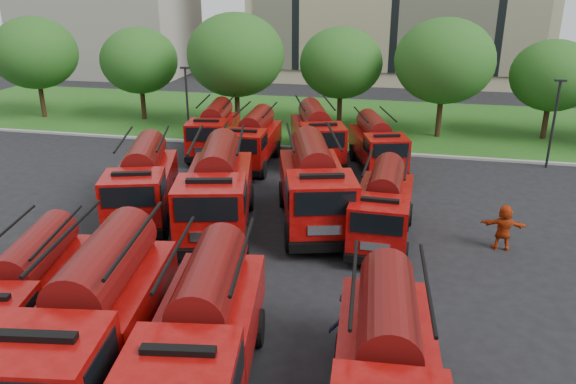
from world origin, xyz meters
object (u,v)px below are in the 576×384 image
fire_truck_3 (387,368)px  fire_truck_7 (383,205)px  fire_truck_2 (204,331)px  fire_truck_9 (253,139)px  fire_truck_4 (143,181)px  firefighter_3 (349,349)px  firefighter_5 (500,249)px  fire_truck_0 (26,290)px  firefighter_4 (67,282)px  fire_truck_11 (377,144)px  fire_truck_10 (317,134)px  fire_truck_5 (217,189)px  fire_truck_6 (314,184)px  fire_truck_1 (92,319)px  fire_truck_8 (214,129)px  firefighter_2 (363,350)px

fire_truck_3 → fire_truck_7: fire_truck_3 is taller
fire_truck_2 → fire_truck_9: (-3.91, 18.84, -0.16)m
fire_truck_4 → firefighter_3: fire_truck_4 is taller
fire_truck_3 → firefighter_3: fire_truck_3 is taller
firefighter_3 → firefighter_5: firefighter_3 is taller
fire_truck_0 → firefighter_4: size_ratio=3.53×
fire_truck_11 → fire_truck_10: bearing=150.3°
fire_truck_7 → firefighter_5: (4.83, -0.00, -1.49)m
fire_truck_0 → fire_truck_4: bearing=82.7°
fire_truck_2 → fire_truck_5: size_ratio=0.92×
fire_truck_4 → firefighter_5: size_ratio=3.96×
fire_truck_4 → fire_truck_5: (3.78, -0.62, 0.17)m
fire_truck_3 → fire_truck_5: 12.89m
firefighter_5 → fire_truck_6: bearing=-5.8°
fire_truck_0 → firefighter_4: fire_truck_0 is taller
fire_truck_4 → fire_truck_6: size_ratio=0.91×
fire_truck_4 → fire_truck_11: (10.00, 9.18, -0.19)m
fire_truck_1 → fire_truck_2: fire_truck_1 is taller
fire_truck_9 → firefighter_4: fire_truck_9 is taller
fire_truck_2 → firefighter_3: fire_truck_2 is taller
fire_truck_1 → fire_truck_4: 11.41m
fire_truck_5 → firefighter_5: size_ratio=4.34×
fire_truck_8 → firefighter_4: fire_truck_8 is taller
fire_truck_4 → fire_truck_9: size_ratio=1.13×
fire_truck_10 → firefighter_2: (4.46, -18.12, -1.60)m
fire_truck_0 → fire_truck_10: (5.70, 19.36, 0.13)m
fire_truck_1 → fire_truck_11: fire_truck_1 is taller
fire_truck_5 → fire_truck_6: (4.01, 1.45, -0.01)m
firefighter_2 → firefighter_5: bearing=-46.7°
fire_truck_3 → firefighter_3: bearing=108.8°
fire_truck_5 → fire_truck_10: fire_truck_5 is taller
fire_truck_5 → firefighter_5: 12.06m
fire_truck_6 → fire_truck_7: 3.28m
fire_truck_11 → firefighter_5: 11.12m
fire_truck_3 → fire_truck_6: bearing=103.9°
firefighter_3 → firefighter_4: firefighter_3 is taller
fire_truck_7 → firefighter_2: (-0.05, -7.86, -1.49)m
fire_truck_0 → firefighter_2: size_ratio=4.40×
fire_truck_4 → fire_truck_8: 10.08m
fire_truck_10 → firefighter_4: fire_truck_10 is taller
fire_truck_6 → firefighter_4: (-7.83, -7.26, -1.80)m
fire_truck_10 → firefighter_2: bearing=-94.0°
fire_truck_8 → fire_truck_6: bearing=-57.8°
fire_truck_2 → firefighter_3: (3.62, 2.31, -1.68)m
fire_truck_7 → fire_truck_10: (-4.51, 10.26, 0.12)m
fire_truck_2 → fire_truck_5: 10.32m
fire_truck_7 → firefighter_2: bearing=-88.8°
fire_truck_7 → fire_truck_11: fire_truck_7 is taller
firefighter_2 → fire_truck_9: bearing=10.9°
fire_truck_9 → fire_truck_11: bearing=4.1°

